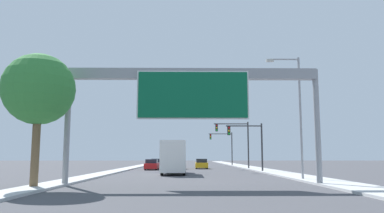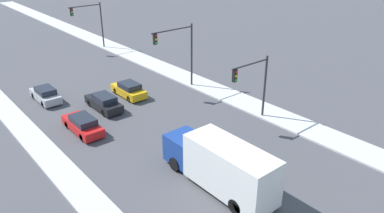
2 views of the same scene
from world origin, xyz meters
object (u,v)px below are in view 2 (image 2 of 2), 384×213
object	(u,v)px
traffic_light_mid_block	(180,47)
truck_box_primary	(221,165)
car_near_center	(104,102)
car_mid_center	(83,125)
traffic_light_near_intersection	(255,80)
car_far_left	(46,95)
car_near_left	(129,90)
traffic_light_far_intersection	(92,19)

from	to	relation	value
traffic_light_mid_block	truck_box_primary	bearing A→B (deg)	-119.98
car_near_center	truck_box_primary	xyz separation A→B (m)	(-0.00, -15.76, 1.01)
car_mid_center	traffic_light_mid_block	size ratio (longest dim) A/B	0.68
traffic_light_near_intersection	truck_box_primary	bearing A→B (deg)	-150.02
car_near_center	car_mid_center	size ratio (longest dim) A/B	0.98
car_mid_center	traffic_light_near_intersection	size ratio (longest dim) A/B	0.82
car_near_center	traffic_light_near_intersection	distance (m)	14.21
car_near_center	car_mid_center	distance (m)	4.55
car_far_left	traffic_light_near_intersection	xyz separation A→B (m)	(12.32, -16.14, 3.21)
car_mid_center	car_far_left	world-z (taller)	car_far_left
car_near_left	traffic_light_far_intersection	world-z (taller)	traffic_light_far_intersection
traffic_light_mid_block	traffic_light_far_intersection	bearing A→B (deg)	89.74
car_near_center	traffic_light_mid_block	distance (m)	9.58
car_near_center	traffic_light_near_intersection	size ratio (longest dim) A/B	0.80
car_far_left	traffic_light_far_intersection	bearing A→B (deg)	48.42
traffic_light_near_intersection	traffic_light_mid_block	distance (m)	10.03
car_near_center	traffic_light_near_intersection	bearing A→B (deg)	-50.43
car_near_left	traffic_light_near_intersection	xyz separation A→B (m)	(5.32, -11.92, 3.20)
truck_box_primary	traffic_light_near_intersection	bearing A→B (deg)	29.98
truck_box_primary	traffic_light_mid_block	world-z (taller)	traffic_light_mid_block
truck_box_primary	traffic_light_far_intersection	xyz separation A→B (m)	(8.80, 35.09, 2.71)
truck_box_primary	traffic_light_far_intersection	world-z (taller)	traffic_light_far_intersection
traffic_light_near_intersection	traffic_light_mid_block	world-z (taller)	traffic_light_mid_block
car_near_left	traffic_light_far_intersection	size ratio (longest dim) A/B	0.66
traffic_light_mid_block	car_mid_center	bearing A→B (deg)	-169.60
car_far_left	traffic_light_mid_block	distance (m)	14.22
truck_box_primary	traffic_light_near_intersection	size ratio (longest dim) A/B	1.53
car_near_center	truck_box_primary	size ratio (longest dim) A/B	0.52
traffic_light_far_intersection	car_far_left	bearing A→B (deg)	-131.58
traffic_light_near_intersection	traffic_light_far_intersection	world-z (taller)	traffic_light_far_intersection
car_near_center	traffic_light_far_intersection	distance (m)	21.56
car_mid_center	traffic_light_far_intersection	world-z (taller)	traffic_light_far_intersection
car_mid_center	truck_box_primary	distance (m)	13.36
car_mid_center	car_far_left	bearing A→B (deg)	90.00
car_near_center	traffic_light_far_intersection	bearing A→B (deg)	65.53
traffic_light_mid_block	traffic_light_far_intersection	world-z (taller)	traffic_light_mid_block
car_far_left	traffic_light_far_intersection	size ratio (longest dim) A/B	0.66
traffic_light_far_intersection	truck_box_primary	bearing A→B (deg)	-104.07
car_near_left	traffic_light_mid_block	bearing A→B (deg)	-20.24
car_mid_center	traffic_light_mid_block	bearing A→B (deg)	10.40
car_far_left	traffic_light_far_intersection	xyz separation A→B (m)	(12.30, 13.86, 3.74)
traffic_light_near_intersection	traffic_light_far_intersection	xyz separation A→B (m)	(-0.02, 30.00, 0.53)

